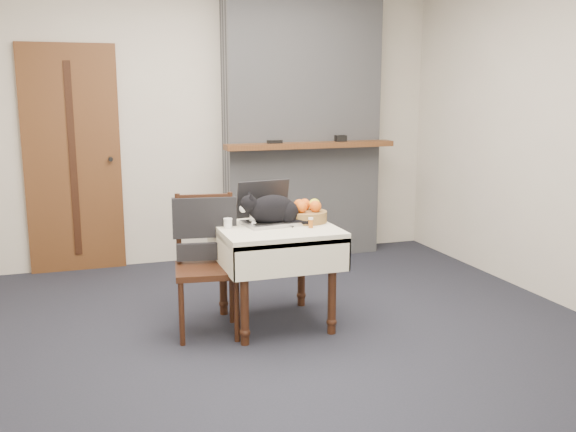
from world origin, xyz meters
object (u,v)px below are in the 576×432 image
at_px(cat, 274,210).
at_px(chair, 206,244).
at_px(side_table, 275,242).
at_px(laptop, 268,213).
at_px(door, 73,160).
at_px(pill_bottle, 311,222).
at_px(cream_jar, 228,223).
at_px(fruit_basket, 307,213).

height_order(cat, chair, cat).
bearing_deg(side_table, laptop, 97.18).
bearing_deg(laptop, door, 117.98).
bearing_deg(door, pill_bottle, -53.62).
distance_m(door, side_table, 2.30).
relative_size(door, laptop, 4.68).
bearing_deg(chair, laptop, 14.26).
distance_m(cat, pill_bottle, 0.28).
distance_m(laptop, pill_bottle, 0.33).
bearing_deg(cream_jar, door, 117.34).
height_order(door, laptop, door).
height_order(door, pill_bottle, door).
height_order(door, cream_jar, door).
bearing_deg(door, fruit_basket, -50.07).
relative_size(door, cat, 4.16).
bearing_deg(cat, side_table, -84.95).
bearing_deg(pill_bottle, door, 126.38).
xyz_separation_m(door, chair, (0.81, -1.81, -0.41)).
bearing_deg(side_table, door, 124.26).
height_order(fruit_basket, chair, chair).
distance_m(door, cream_jar, 2.09).
height_order(pill_bottle, fruit_basket, fruit_basket).
bearing_deg(cream_jar, side_table, -4.96).
bearing_deg(pill_bottle, laptop, 131.71).
relative_size(pill_bottle, chair, 0.07).
relative_size(pill_bottle, fruit_basket, 0.25).
xyz_separation_m(side_table, chair, (-0.47, 0.06, 0.01)).
bearing_deg(laptop, pill_bottle, -55.88).
bearing_deg(fruit_basket, chair, 179.07).
distance_m(door, laptop, 2.18).
bearing_deg(fruit_basket, cream_jar, -177.90).
distance_m(side_table, chair, 0.47).
relative_size(laptop, fruit_basket, 1.55).
distance_m(cream_jar, chair, 0.21).
relative_size(door, chair, 2.16).
relative_size(laptop, cat, 0.89).
xyz_separation_m(pill_bottle, fruit_basket, (0.04, 0.19, 0.03)).
xyz_separation_m(side_table, laptop, (-0.01, 0.11, 0.18)).
bearing_deg(laptop, cream_jar, -173.02).
relative_size(door, pill_bottle, 28.81).
distance_m(door, cat, 2.25).
xyz_separation_m(cream_jar, chair, (-0.15, 0.03, -0.14)).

